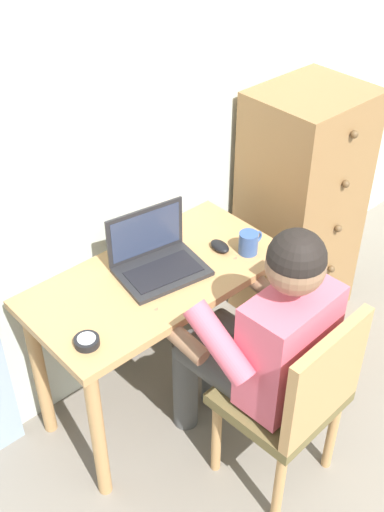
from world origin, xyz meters
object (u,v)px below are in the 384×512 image
(desk_clock, at_px, (87,341))
(dresser, at_px, (300,209))
(chair, at_px, (295,397))
(computer_mouse, at_px, (219,247))
(coffee_mug, at_px, (249,243))
(person_seated, at_px, (261,337))
(desk, at_px, (157,300))
(laptop, at_px, (156,258))

(desk_clock, bearing_deg, dresser, 7.90)
(chair, xyz_separation_m, computer_mouse, (0.19, 0.61, 0.27))
(chair, height_order, coffee_mug, chair)
(desk_clock, bearing_deg, person_seated, -32.17)
(desk, height_order, chair, chair)
(desk, bearing_deg, computer_mouse, -8.57)
(laptop, bearing_deg, chair, -82.82)
(desk_clock, bearing_deg, computer_mouse, 7.12)
(person_seated, relative_size, desk_clock, 13.35)
(person_seated, distance_m, computer_mouse, 0.47)
(coffee_mug, bearing_deg, dresser, 18.46)
(chair, bearing_deg, desk_clock, 136.22)
(person_seated, height_order, laptop, person_seated)
(person_seated, xyz_separation_m, desk_clock, (-0.53, 0.33, 0.08))
(desk, bearing_deg, laptop, 47.74)
(chair, height_order, computer_mouse, chair)
(chair, bearing_deg, laptop, 97.18)
(dresser, relative_size, person_seated, 1.02)
(computer_mouse, distance_m, desk_clock, 0.73)
(laptop, bearing_deg, person_seated, -81.20)
(desk_clock, relative_size, coffee_mug, 0.75)
(person_seated, bearing_deg, laptop, 98.80)
(laptop, distance_m, desk_clock, 0.48)
(laptop, relative_size, computer_mouse, 3.76)
(chair, bearing_deg, desk, 100.05)
(chair, xyz_separation_m, person_seated, (-0.01, 0.18, 0.18))
(chair, xyz_separation_m, coffee_mug, (0.26, 0.51, 0.30))
(computer_mouse, bearing_deg, chair, -100.32)
(dresser, xyz_separation_m, computer_mouse, (-0.66, -0.10, 0.15))
(desk, distance_m, coffee_mug, 0.44)
(computer_mouse, bearing_deg, dresser, 15.43)
(desk, xyz_separation_m, dresser, (0.96, 0.06, -0.00))
(desk, distance_m, laptop, 0.19)
(person_seated, bearing_deg, computer_mouse, 65.41)
(desk, bearing_deg, desk_clock, -162.21)
(desk_clock, bearing_deg, desk, 17.79)
(laptop, relative_size, desk_clock, 4.18)
(chair, bearing_deg, dresser, 39.88)
(chair, distance_m, laptop, 0.75)
(dresser, height_order, desk_clock, dresser)
(dresser, distance_m, person_seated, 1.01)
(dresser, height_order, coffee_mug, dresser)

